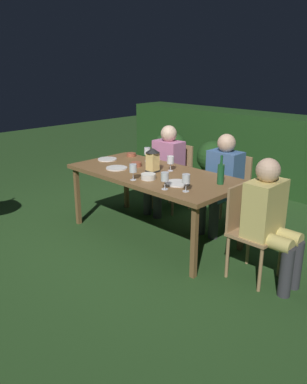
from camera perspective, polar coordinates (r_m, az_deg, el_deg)
The scene contains 24 objects.
ground_plane at distance 4.56m, azimuth 0.00°, elevation -6.34°, with size 16.00×16.00×0.00m, color #26471E.
dining_table at distance 4.31m, azimuth 0.00°, elevation 2.21°, with size 1.97×0.94×0.76m.
chair_side_right_a at distance 5.27m, azimuth 3.14°, elevation 2.71°, with size 0.42×0.40×0.87m.
person_in_pink at distance 5.09m, azimuth 1.71°, elevation 3.93°, with size 0.38×0.47×1.15m.
chair_head_far at distance 3.68m, azimuth 13.85°, elevation -4.94°, with size 0.40×0.42×0.87m.
person_in_mustard at distance 3.54m, azimuth 16.74°, elevation -3.51°, with size 0.48×0.38×1.15m.
chair_side_right_b at distance 4.76m, azimuth 11.14°, elevation 0.64°, with size 0.42×0.40×0.87m.
person_in_blue at distance 4.56m, azimuth 9.89°, elevation 1.92°, with size 0.38×0.47×1.15m.
lantern_centerpiece at distance 4.30m, azimuth -0.13°, elevation 4.91°, with size 0.15×0.15×0.27m.
green_bottle_on_table at distance 3.92m, azimuth 9.81°, elevation 2.69°, with size 0.07×0.07×0.29m.
wine_glass_a at distance 3.99m, azimuth -3.01°, elevation 3.37°, with size 0.08×0.08×0.17m.
wine_glass_b at distance 4.77m, azimuth -0.92°, elevation 5.91°, with size 0.08×0.08×0.17m.
wine_glass_c at distance 3.69m, azimuth 1.67°, elevation 2.13°, with size 0.08×0.08×0.17m.
wine_glass_d at distance 3.64m, azimuth 4.79°, elevation 1.83°, with size 0.08×0.08×0.17m.
wine_glass_e at distance 4.34m, azimuth 2.51°, elevation 4.61°, with size 0.08×0.08×0.17m.
plate_a at distance 4.47m, azimuth -5.41°, elevation 3.51°, with size 0.24×0.24×0.01m, color white.
plate_b at distance 3.90m, azimuth 3.50°, elevation 1.30°, with size 0.26×0.26×0.01m, color white.
plate_c at distance 4.90m, azimuth -6.77°, elevation 4.78°, with size 0.24×0.24×0.01m, color white.
bowl_olives at distance 4.55m, azimuth -2.54°, elevation 4.10°, with size 0.12×0.12×0.05m.
bowl_bread at distance 4.04m, azimuth -0.76°, elevation 2.30°, with size 0.15×0.15×0.06m.
bowl_salad at distance 5.06m, azimuth -3.29°, elevation 5.50°, with size 0.12×0.12×0.04m.
hedge_backdrop at distance 6.40m, azimuth 16.58°, elevation 5.63°, with size 5.38×0.66×1.15m, color #1E4219.
potted_plant_by_hedge at distance 6.68m, azimuth 2.42°, elevation 5.90°, with size 0.62×0.62×0.80m.
potted_plant_corner at distance 6.16m, azimuth 8.60°, elevation 4.67°, with size 0.49×0.49×0.76m.
Camera 1 is at (2.91, -2.95, 1.91)m, focal length 36.45 mm.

